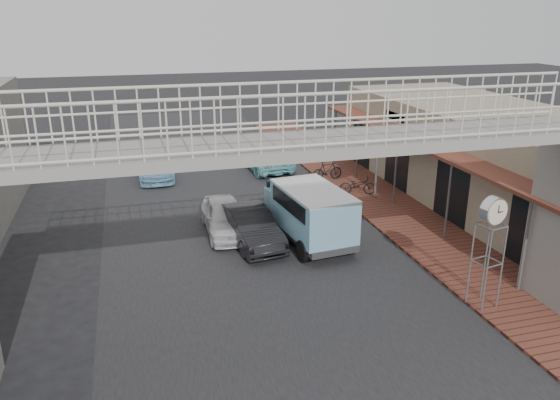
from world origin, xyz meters
TOP-DOWN VIEW (x-y plane):
  - ground at (0.00, 0.00)m, footprint 120.00×120.00m
  - road_strip at (0.00, 0.00)m, footprint 10.00×60.00m
  - sidewalk at (6.50, 3.00)m, footprint 3.00×40.00m
  - shophouse_row at (10.97, 4.00)m, footprint 7.20×18.00m
  - footbridge at (0.00, -4.00)m, footprint 16.40×2.40m
  - white_hatchback at (-0.58, 3.81)m, footprint 1.59×3.79m
  - dark_sedan at (0.09, 2.64)m, footprint 1.86×4.11m
  - angkot_curb at (3.01, 11.89)m, footprint 2.29×4.46m
  - angkot_far at (-2.64, 11.88)m, footprint 1.67×4.08m
  - angkot_van at (2.14, 2.13)m, footprint 2.33×4.39m
  - motorcycle_near at (5.85, 6.44)m, footprint 1.70×1.01m
  - motorcycle_far at (5.30, 8.85)m, footprint 1.62×0.63m
  - street_clock at (5.30, -3.48)m, footprint 0.81×0.72m
  - arrow_sign at (7.06, 5.98)m, footprint 1.75×1.18m

SIDE VIEW (x-z plane):
  - ground at x=0.00m, z-range 0.00..0.00m
  - road_strip at x=0.00m, z-range 0.00..0.01m
  - sidewalk at x=6.50m, z-range 0.00..0.10m
  - motorcycle_near at x=5.85m, z-range 0.10..0.94m
  - motorcycle_far at x=5.30m, z-range 0.10..1.05m
  - angkot_far at x=-2.64m, z-range 0.00..1.18m
  - angkot_curb at x=3.01m, z-range 0.00..1.20m
  - white_hatchback at x=-0.58m, z-range 0.00..1.28m
  - dark_sedan at x=0.09m, z-range 0.00..1.31m
  - angkot_van at x=2.14m, z-range 0.28..2.35m
  - shophouse_row at x=10.97m, z-range 0.01..4.01m
  - arrow_sign at x=7.06m, z-range 0.99..3.89m
  - street_clock at x=5.30m, z-range 1.15..4.32m
  - footbridge at x=0.00m, z-range 0.01..6.35m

